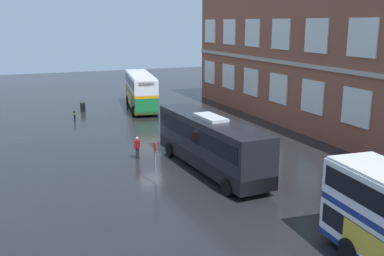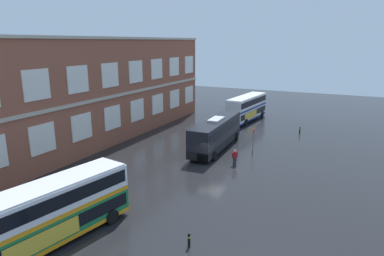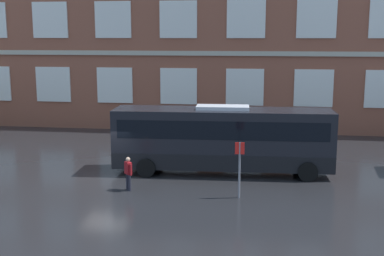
{
  "view_description": "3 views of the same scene",
  "coord_description": "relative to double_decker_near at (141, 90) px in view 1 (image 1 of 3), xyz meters",
  "views": [
    {
      "loc": [
        32.14,
        -10.24,
        9.92
      ],
      "look_at": [
        4.15,
        1.56,
        2.58
      ],
      "focal_mm": 41.07,
      "sensor_mm": 36.0,
      "label": 1
    },
    {
      "loc": [
        -30.81,
        -12.85,
        12.71
      ],
      "look_at": [
        0.28,
        2.42,
        3.91
      ],
      "focal_mm": 31.99,
      "sensor_mm": 36.0,
      "label": 2
    },
    {
      "loc": [
        8.35,
        -25.02,
        7.6
      ],
      "look_at": [
        4.29,
        2.93,
        2.35
      ],
      "focal_mm": 46.73,
      "sensor_mm": 36.0,
      "label": 3
    }
  ],
  "objects": [
    {
      "name": "waiting_passenger",
      "position": [
        18.82,
        -5.82,
        -1.22
      ],
      "size": [
        0.5,
        0.55,
        1.7
      ],
      "color": "black",
      "rests_on": "ground"
    },
    {
      "name": "double_decker_near",
      "position": [
        0.0,
        0.0,
        0.0
      ],
      "size": [
        11.28,
        4.39,
        4.07
      ],
      "color": "#197038",
      "rests_on": "ground"
    },
    {
      "name": "safety_bollard_east",
      "position": [
        3.42,
        -8.16,
        -1.66
      ],
      "size": [
        0.19,
        0.19,
        0.95
      ],
      "color": "black",
      "rests_on": "ground"
    },
    {
      "name": "touring_coach",
      "position": [
        23.15,
        -1.9,
        -0.24
      ],
      "size": [
        12.11,
        3.34,
        3.8
      ],
      "color": "black",
      "rests_on": "ground"
    },
    {
      "name": "station_litter_bin",
      "position": [
        -0.92,
        -6.61,
        -1.63
      ],
      "size": [
        0.6,
        0.6,
        1.03
      ],
      "color": "black",
      "rests_on": "ground"
    },
    {
      "name": "ground_plane",
      "position": [
        17.03,
        -1.97,
        -2.15
      ],
      "size": [
        120.0,
        120.0,
        0.0
      ],
      "primitive_type": "plane",
      "color": "black"
    },
    {
      "name": "bus_stand_flag",
      "position": [
        24.32,
        -6.2,
        -0.51
      ],
      "size": [
        0.44,
        0.1,
        2.7
      ],
      "color": "slate",
      "rests_on": "ground"
    },
    {
      "name": "brick_terminal_building",
      "position": [
        18.64,
        14.01,
        4.33
      ],
      "size": [
        47.09,
        8.19,
        13.26
      ],
      "color": "brown",
      "rests_on": "ground"
    }
  ]
}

